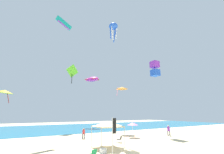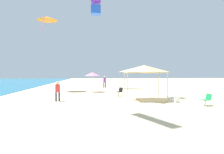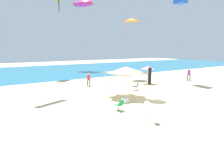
{
  "view_description": "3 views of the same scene",
  "coord_description": "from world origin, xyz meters",
  "px_view_note": "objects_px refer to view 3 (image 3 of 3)",
  "views": [
    {
      "loc": [
        -11.52,
        -12.82,
        3.66
      ],
      "look_at": [
        0.1,
        6.48,
        9.16
      ],
      "focal_mm": 24.28,
      "sensor_mm": 36.0,
      "label": 1
    },
    {
      "loc": [
        -18.36,
        7.35,
        2.23
      ],
      "look_at": [
        -2.84,
        5.87,
        1.9
      ],
      "focal_mm": 31.31,
      "sensor_mm": 36.0,
      "label": 2
    },
    {
      "loc": [
        -15.09,
        -12.57,
        4.6
      ],
      "look_at": [
        -2.91,
        4.87,
        1.72
      ],
      "focal_mm": 34.05,
      "sensor_mm": 36.0,
      "label": 3
    }
  ],
  "objects_px": {
    "person_beachcomber": "(189,74)",
    "beach_umbrella": "(148,68)",
    "person_by_tent": "(89,79)",
    "canopy_tent": "(126,70)",
    "kite_delta_orange": "(132,20)",
    "cooler_box": "(125,100)",
    "folding_chair_left_of_tent": "(136,86)",
    "kite_turtle_magenta": "(84,4)",
    "folding_chair_near_cooler": "(120,104)",
    "banner_flag": "(148,87)"
  },
  "relations": [
    {
      "from": "folding_chair_near_cooler",
      "to": "person_beachcomber",
      "type": "xyz_separation_m",
      "value": [
        16.82,
        5.97,
        0.57
      ]
    },
    {
      "from": "folding_chair_near_cooler",
      "to": "banner_flag",
      "type": "bearing_deg",
      "value": 90.14
    },
    {
      "from": "cooler_box",
      "to": "kite_turtle_magenta",
      "type": "xyz_separation_m",
      "value": [
        10.73,
        27.91,
        13.8
      ]
    },
    {
      "from": "beach_umbrella",
      "to": "folding_chair_near_cooler",
      "type": "xyz_separation_m",
      "value": [
        -10.41,
        -7.78,
        -1.62
      ]
    },
    {
      "from": "beach_umbrella",
      "to": "folding_chair_left_of_tent",
      "type": "height_order",
      "value": "beach_umbrella"
    },
    {
      "from": "canopy_tent",
      "to": "person_beachcomber",
      "type": "distance_m",
      "value": 13.82
    },
    {
      "from": "banner_flag",
      "to": "person_beachcomber",
      "type": "distance_m",
      "value": 18.47
    },
    {
      "from": "folding_chair_left_of_tent",
      "to": "canopy_tent",
      "type": "bearing_deg",
      "value": -4.26
    },
    {
      "from": "beach_umbrella",
      "to": "banner_flag",
      "type": "xyz_separation_m",
      "value": [
        -9.98,
        -10.27,
        -0.01
      ]
    },
    {
      "from": "kite_delta_orange",
      "to": "cooler_box",
      "type": "bearing_deg",
      "value": -112.29
    },
    {
      "from": "beach_umbrella",
      "to": "folding_chair_left_of_tent",
      "type": "xyz_separation_m",
      "value": [
        -4.31,
        -2.63,
        -1.62
      ]
    },
    {
      "from": "beach_umbrella",
      "to": "person_beachcomber",
      "type": "bearing_deg",
      "value": -15.71
    },
    {
      "from": "cooler_box",
      "to": "person_beachcomber",
      "type": "xyz_separation_m",
      "value": [
        15.06,
        4.46,
        0.84
      ]
    },
    {
      "from": "kite_delta_orange",
      "to": "folding_chair_left_of_tent",
      "type": "bearing_deg",
      "value": -107.59
    },
    {
      "from": "person_beachcomber",
      "to": "kite_delta_orange",
      "type": "distance_m",
      "value": 11.71
    },
    {
      "from": "person_by_tent",
      "to": "kite_delta_orange",
      "type": "bearing_deg",
      "value": 67.4
    },
    {
      "from": "beach_umbrella",
      "to": "person_beachcomber",
      "type": "height_order",
      "value": "beach_umbrella"
    },
    {
      "from": "folding_chair_near_cooler",
      "to": "person_beachcomber",
      "type": "relative_size",
      "value": 0.46
    },
    {
      "from": "beach_umbrella",
      "to": "person_by_tent",
      "type": "height_order",
      "value": "beach_umbrella"
    },
    {
      "from": "canopy_tent",
      "to": "kite_turtle_magenta",
      "type": "bearing_deg",
      "value": 70.52
    },
    {
      "from": "person_beachcomber",
      "to": "cooler_box",
      "type": "bearing_deg",
      "value": -105.61
    },
    {
      "from": "person_beachcomber",
      "to": "folding_chair_left_of_tent",
      "type": "bearing_deg",
      "value": -117.67
    },
    {
      "from": "folding_chair_left_of_tent",
      "to": "kite_turtle_magenta",
      "type": "bearing_deg",
      "value": -140.05
    },
    {
      "from": "canopy_tent",
      "to": "kite_turtle_magenta",
      "type": "xyz_separation_m",
      "value": [
        9.19,
        25.97,
        11.48
      ]
    },
    {
      "from": "folding_chair_left_of_tent",
      "to": "banner_flag",
      "type": "relative_size",
      "value": 0.24
    },
    {
      "from": "canopy_tent",
      "to": "person_beachcomber",
      "type": "height_order",
      "value": "canopy_tent"
    },
    {
      "from": "kite_delta_orange",
      "to": "kite_turtle_magenta",
      "type": "relative_size",
      "value": 0.64
    },
    {
      "from": "cooler_box",
      "to": "kite_delta_orange",
      "type": "height_order",
      "value": "kite_delta_orange"
    },
    {
      "from": "cooler_box",
      "to": "person_beachcomber",
      "type": "distance_m",
      "value": 15.73
    },
    {
      "from": "person_by_tent",
      "to": "canopy_tent",
      "type": "bearing_deg",
      "value": -38.49
    },
    {
      "from": "kite_delta_orange",
      "to": "canopy_tent",
      "type": "bearing_deg",
      "value": -112.87
    },
    {
      "from": "folding_chair_near_cooler",
      "to": "kite_turtle_magenta",
      "type": "xyz_separation_m",
      "value": [
        12.49,
        29.42,
        13.53
      ]
    },
    {
      "from": "beach_umbrella",
      "to": "person_by_tent",
      "type": "relative_size",
      "value": 1.47
    },
    {
      "from": "folding_chair_left_of_tent",
      "to": "cooler_box",
      "type": "bearing_deg",
      "value": 4.52
    },
    {
      "from": "person_beachcomber",
      "to": "beach_umbrella",
      "type": "bearing_deg",
      "value": -137.82
    },
    {
      "from": "banner_flag",
      "to": "person_beachcomber",
      "type": "bearing_deg",
      "value": 27.32
    },
    {
      "from": "canopy_tent",
      "to": "beach_umbrella",
      "type": "distance_m",
      "value": 8.33
    },
    {
      "from": "beach_umbrella",
      "to": "cooler_box",
      "type": "distance_m",
      "value": 10.85
    },
    {
      "from": "folding_chair_near_cooler",
      "to": "cooler_box",
      "type": "xyz_separation_m",
      "value": [
        1.76,
        1.51,
        -0.27
      ]
    },
    {
      "from": "canopy_tent",
      "to": "kite_delta_orange",
      "type": "bearing_deg",
      "value": 47.78
    },
    {
      "from": "canopy_tent",
      "to": "person_by_tent",
      "type": "relative_size",
      "value": 2.13
    },
    {
      "from": "folding_chair_left_of_tent",
      "to": "kite_delta_orange",
      "type": "distance_m",
      "value": 13.28
    },
    {
      "from": "person_by_tent",
      "to": "kite_turtle_magenta",
      "type": "bearing_deg",
      "value": 113.71
    },
    {
      "from": "canopy_tent",
      "to": "person_by_tent",
      "type": "distance_m",
      "value": 7.19
    },
    {
      "from": "cooler_box",
      "to": "person_beachcomber",
      "type": "bearing_deg",
      "value": 16.5
    },
    {
      "from": "folding_chair_near_cooler",
      "to": "banner_flag",
      "type": "distance_m",
      "value": 2.99
    },
    {
      "from": "person_beachcomber",
      "to": "kite_turtle_magenta",
      "type": "distance_m",
      "value": 27.14
    },
    {
      "from": "folding_chair_left_of_tent",
      "to": "cooler_box",
      "type": "relative_size",
      "value": 1.13
    },
    {
      "from": "beach_umbrella",
      "to": "banner_flag",
      "type": "relative_size",
      "value": 0.67
    },
    {
      "from": "canopy_tent",
      "to": "folding_chair_left_of_tent",
      "type": "xyz_separation_m",
      "value": [
        2.8,
        1.69,
        -2.05
      ]
    }
  ]
}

